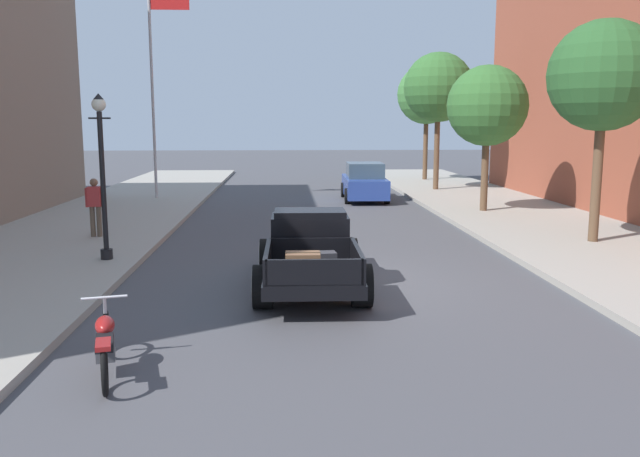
{
  "coord_description": "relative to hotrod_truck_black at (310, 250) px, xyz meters",
  "views": [
    {
      "loc": [
        -1.08,
        -13.3,
        3.31
      ],
      "look_at": [
        -0.29,
        1.02,
        1.0
      ],
      "focal_mm": 36.52,
      "sensor_mm": 36.0,
      "label": 1
    }
  ],
  "objects": [
    {
      "name": "ground_plane",
      "position": [
        0.57,
        0.24,
        -0.75
      ],
      "size": [
        140.0,
        140.0,
        0.0
      ],
      "primitive_type": "plane",
      "color": "#47474C"
    },
    {
      "name": "hotrod_truck_black",
      "position": [
        0.0,
        0.0,
        0.0
      ],
      "size": [
        2.24,
        4.96,
        1.58
      ],
      "color": "black",
      "rests_on": "ground"
    },
    {
      "name": "motorcycle_parked",
      "position": [
        -2.91,
        -4.63,
        -0.31
      ],
      "size": [
        0.74,
        2.08,
        0.93
      ],
      "color": "black",
      "rests_on": "ground"
    },
    {
      "name": "car_background_blue",
      "position": [
        2.99,
        15.1,
        0.01
      ],
      "size": [
        1.96,
        4.35,
        1.65
      ],
      "color": "#284293",
      "rests_on": "ground"
    },
    {
      "name": "pedestrian_sidewalk_left",
      "position": [
        -5.85,
        5.46,
        0.33
      ],
      "size": [
        0.53,
        0.22,
        1.65
      ],
      "color": "brown",
      "rests_on": "sidewalk_left"
    },
    {
      "name": "street_lamp_near",
      "position": [
        -4.72,
        2.26,
        1.63
      ],
      "size": [
        0.5,
        0.32,
        3.85
      ],
      "color": "black",
      "rests_on": "sidewalk_left"
    },
    {
      "name": "flagpole",
      "position": [
        -5.83,
        15.37,
        5.02
      ],
      "size": [
        1.74,
        0.16,
        9.16
      ],
      "color": "#B2B2B7",
      "rests_on": "sidewalk_left"
    },
    {
      "name": "street_tree_nearest",
      "position": [
        7.88,
        3.95,
        3.78
      ],
      "size": [
        2.91,
        2.91,
        5.87
      ],
      "color": "brown",
      "rests_on": "sidewalk_right"
    },
    {
      "name": "street_tree_second",
      "position": [
        6.83,
        10.38,
        3.19
      ],
      "size": [
        2.9,
        2.9,
        5.26
      ],
      "color": "brown",
      "rests_on": "sidewalk_right"
    },
    {
      "name": "street_tree_third",
      "position": [
        6.9,
        18.32,
        4.27
      ],
      "size": [
        3.31,
        3.31,
        6.55
      ],
      "color": "brown",
      "rests_on": "sidewalk_right"
    },
    {
      "name": "street_tree_farthest",
      "position": [
        7.59,
        24.03,
        4.19
      ],
      "size": [
        3.35,
        3.35,
        6.48
      ],
      "color": "brown",
      "rests_on": "sidewalk_right"
    }
  ]
}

